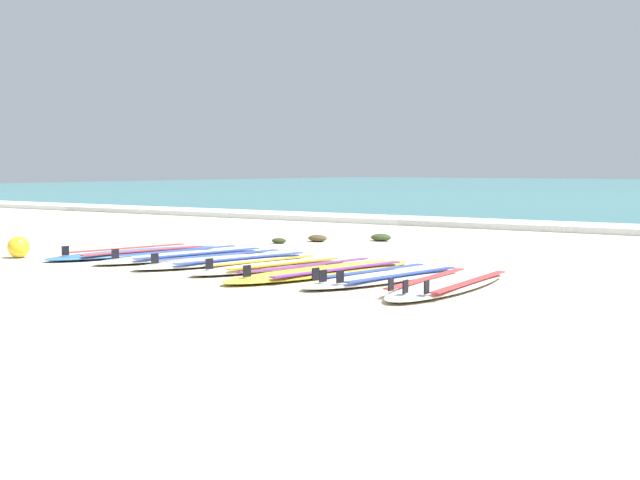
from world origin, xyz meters
The scene contains 13 objects.
ground_plane centered at (0.00, 0.00, 0.00)m, with size 80.00×80.00×0.00m, color beige.
wave_foam_strip centered at (0.00, 7.15, 0.06)m, with size 80.00×1.29×0.11m, color white.
surfboard_0 centered at (-1.97, -0.06, 0.04)m, with size 1.10×2.48×0.18m.
surfboard_1 centered at (-1.21, 0.08, 0.04)m, with size 1.12×2.63×0.18m.
surfboard_2 centered at (-0.46, -0.03, 0.04)m, with size 1.19×2.61×0.18m.
surfboard_3 centered at (0.30, -0.21, 0.04)m, with size 0.99×2.22×0.18m.
surfboard_4 centered at (0.99, -0.27, 0.04)m, with size 1.12×2.67×0.18m.
surfboard_5 centered at (1.75, -0.30, 0.04)m, with size 0.98×2.31×0.18m.
surfboard_6 centered at (2.47, -0.43, 0.04)m, with size 0.70×2.37×0.18m.
beach_ball centered at (-2.93, -1.05, 0.13)m, with size 0.26×0.26×0.26m, color yellow.
seaweed_clump_near_shoreline centered at (-1.48, 2.26, 0.04)m, with size 0.22×0.18×0.08m, color #2D381E.
seaweed_clump_mid_sand centered at (-0.45, 3.42, 0.06)m, with size 0.31×0.25×0.11m, color #384723.
seaweed_clump_by_the_boards centered at (-1.17, 2.80, 0.05)m, with size 0.29×0.24×0.10m, color #4C4228.
Camera 1 is at (5.70, -7.27, 1.09)m, focal length 46.60 mm.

